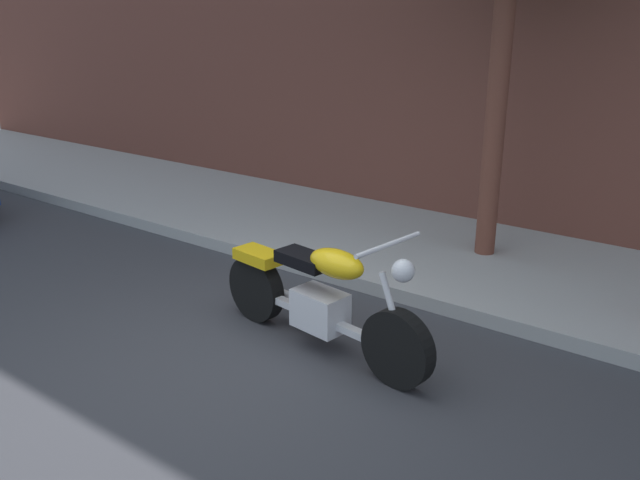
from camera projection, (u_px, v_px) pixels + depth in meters
name	position (u px, v px, depth m)	size (l,w,h in m)	color
ground_plane	(239.00, 359.00, 5.43)	(60.00, 60.00, 0.00)	#38383D
sidewalk	(419.00, 250.00, 7.68)	(22.49, 2.56, 0.14)	#A2A2A2
motorcycle	(320.00, 300.00, 5.46)	(2.21, 0.73, 1.10)	black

